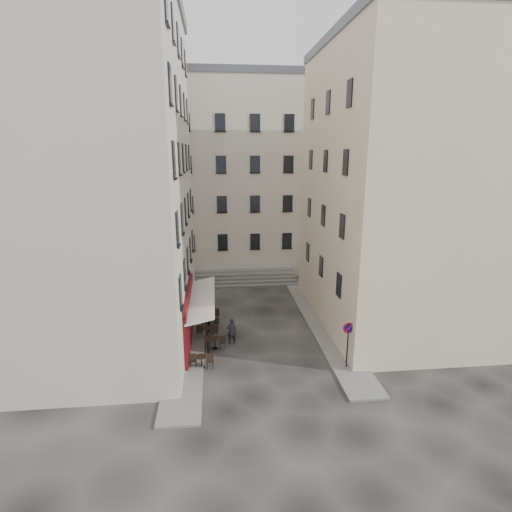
{
  "coord_description": "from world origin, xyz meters",
  "views": [
    {
      "loc": [
        -2.67,
        -22.03,
        11.55
      ],
      "look_at": [
        0.05,
        4.0,
        4.72
      ],
      "focal_mm": 28.0,
      "sensor_mm": 36.0,
      "label": 1
    }
  ],
  "objects": [
    {
      "name": "bistro_table_b",
      "position": [
        -2.85,
        0.07,
        0.46
      ],
      "size": [
        1.27,
        0.6,
        0.89
      ],
      "color": "black",
      "rests_on": "ground"
    },
    {
      "name": "pedestrian",
      "position": [
        -1.82,
        0.69,
        0.82
      ],
      "size": [
        0.69,
        0.55,
        1.65
      ],
      "primitive_type": "imported",
      "rotation": [
        0.0,
        0.0,
        3.42
      ],
      "color": "black",
      "rests_on": "ground"
    },
    {
      "name": "bistro_table_a",
      "position": [
        -3.6,
        -2.1,
        0.48
      ],
      "size": [
        1.32,
        0.62,
        0.93
      ],
      "color": "black",
      "rests_on": "ground"
    },
    {
      "name": "building_back",
      "position": [
        -1.0,
        19.0,
        9.31
      ],
      "size": [
        18.2,
        10.2,
        18.6
      ],
      "color": "beige",
      "rests_on": "ground"
    },
    {
      "name": "cafe_storefront",
      "position": [
        -4.32,
        1.0,
        1.88
      ],
      "size": [
        1.74,
        7.3,
        3.5
      ],
      "color": "#480A10",
      "rests_on": "ground"
    },
    {
      "name": "building_left",
      "position": [
        -10.5,
        3.0,
        10.31
      ],
      "size": [
        12.2,
        16.2,
        20.6
      ],
      "color": "beige",
      "rests_on": "ground"
    },
    {
      "name": "no_parking_sign",
      "position": [
        4.3,
        -3.0,
        1.95
      ],
      "size": [
        0.63,
        0.11,
        2.76
      ],
      "rotation": [
        0.0,
        0.0,
        -0.04
      ],
      "color": "black",
      "rests_on": "ground"
    },
    {
      "name": "bollard_near",
      "position": [
        -3.25,
        -1.0,
        0.53
      ],
      "size": [
        0.12,
        0.12,
        0.98
      ],
      "color": "black",
      "rests_on": "ground"
    },
    {
      "name": "sidewalk_left",
      "position": [
        -4.5,
        4.0,
        0.06
      ],
      "size": [
        2.0,
        22.0,
        0.12
      ],
      "primitive_type": "cube",
      "color": "slate",
      "rests_on": "ground"
    },
    {
      "name": "bistro_table_d",
      "position": [
        -3.17,
        2.99,
        0.42
      ],
      "size": [
        1.17,
        0.55,
        0.82
      ],
      "color": "black",
      "rests_on": "ground"
    },
    {
      "name": "bollard_mid",
      "position": [
        -3.25,
        2.5,
        0.53
      ],
      "size": [
        0.12,
        0.12,
        0.98
      ],
      "color": "black",
      "rests_on": "ground"
    },
    {
      "name": "building_right",
      "position": [
        10.5,
        3.5,
        9.31
      ],
      "size": [
        12.2,
        14.2,
        18.6
      ],
      "color": "beige",
      "rests_on": "ground"
    },
    {
      "name": "sidewalk_right",
      "position": [
        4.5,
        3.0,
        0.06
      ],
      "size": [
        2.0,
        18.0,
        0.12
      ],
      "primitive_type": "cube",
      "color": "slate",
      "rests_on": "ground"
    },
    {
      "name": "stone_steps",
      "position": [
        0.0,
        12.57,
        0.4
      ],
      "size": [
        9.0,
        3.15,
        0.8
      ],
      "color": "#5E5B59",
      "rests_on": "ground"
    },
    {
      "name": "ground",
      "position": [
        0.0,
        0.0,
        0.0
      ],
      "size": [
        90.0,
        90.0,
        0.0
      ],
      "primitive_type": "plane",
      "color": "black",
      "rests_on": "ground"
    },
    {
      "name": "bistro_table_e",
      "position": [
        -3.23,
        4.17,
        0.51
      ],
      "size": [
        1.41,
        0.66,
        0.99
      ],
      "color": "black",
      "rests_on": "ground"
    },
    {
      "name": "bollard_far",
      "position": [
        -3.25,
        6.0,
        0.53
      ],
      "size": [
        0.12,
        0.12,
        0.98
      ],
      "color": "black",
      "rests_on": "ground"
    },
    {
      "name": "bistro_table_c",
      "position": [
        -3.35,
        1.49,
        0.49
      ],
      "size": [
        1.36,
        0.64,
        0.96
      ],
      "color": "black",
      "rests_on": "ground"
    }
  ]
}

